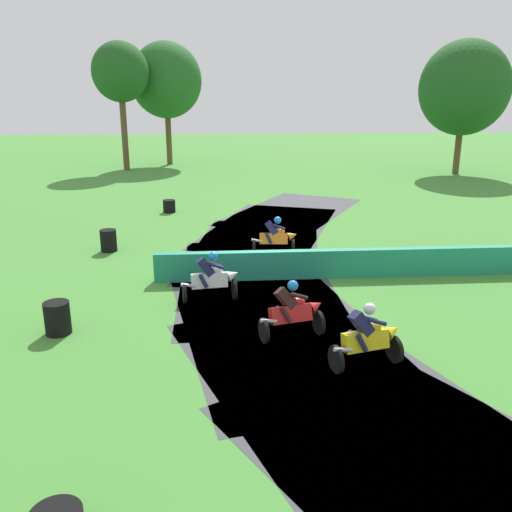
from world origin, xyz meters
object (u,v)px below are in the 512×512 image
(motorcycle_fourth_yellow, at_px, (368,337))
(tire_stack_mid_a, at_px, (109,240))
(tire_stack_near, at_px, (169,206))
(motorcycle_trailing_red, at_px, (293,311))
(motorcycle_lead_orange, at_px, (276,237))
(tire_stack_mid_b, at_px, (57,318))
(motorcycle_chase_white, at_px, (212,278))

(motorcycle_fourth_yellow, relative_size, tire_stack_mid_a, 2.10)
(tire_stack_near, distance_m, tire_stack_mid_a, 6.73)
(tire_stack_near, bearing_deg, tire_stack_mid_a, -104.35)
(motorcycle_trailing_red, xyz_separation_m, tire_stack_near, (-4.07, 14.10, -0.33))
(motorcycle_fourth_yellow, bearing_deg, motorcycle_lead_orange, 97.32)
(motorcycle_fourth_yellow, height_order, tire_stack_mid_a, motorcycle_fourth_yellow)
(motorcycle_lead_orange, distance_m, motorcycle_fourth_yellow, 8.40)
(motorcycle_lead_orange, bearing_deg, tire_stack_mid_b, -133.62)
(motorcycle_fourth_yellow, xyz_separation_m, tire_stack_mid_b, (-7.02, 2.09, -0.25))
(motorcycle_trailing_red, bearing_deg, tire_stack_near, 106.12)
(tire_stack_near, bearing_deg, motorcycle_lead_orange, -59.11)
(motorcycle_chase_white, height_order, motorcycle_fourth_yellow, motorcycle_chase_white)
(motorcycle_trailing_red, height_order, motorcycle_fourth_yellow, motorcycle_fourth_yellow)
(motorcycle_lead_orange, height_order, motorcycle_fourth_yellow, motorcycle_fourth_yellow)
(motorcycle_chase_white, relative_size, tire_stack_mid_b, 2.09)
(tire_stack_near, relative_size, tire_stack_mid_a, 0.75)
(motorcycle_chase_white, xyz_separation_m, tire_stack_mid_a, (-3.80, 5.14, -0.25))
(motorcycle_lead_orange, relative_size, tire_stack_mid_a, 2.13)
(tire_stack_mid_a, height_order, tire_stack_mid_b, same)
(motorcycle_lead_orange, height_order, tire_stack_mid_a, motorcycle_lead_orange)
(motorcycle_lead_orange, distance_m, motorcycle_trailing_red, 6.77)
(motorcycle_chase_white, height_order, tire_stack_near, motorcycle_chase_white)
(motorcycle_fourth_yellow, distance_m, tire_stack_mid_a, 11.60)
(motorcycle_trailing_red, bearing_deg, tire_stack_mid_b, 174.78)
(motorcycle_lead_orange, relative_size, tire_stack_near, 2.84)
(motorcycle_chase_white, xyz_separation_m, tire_stack_mid_b, (-3.70, -1.92, -0.25))
(motorcycle_fourth_yellow, distance_m, tire_stack_mid_b, 7.33)
(motorcycle_chase_white, distance_m, motorcycle_trailing_red, 3.12)
(motorcycle_chase_white, distance_m, tire_stack_mid_b, 4.18)
(motorcycle_trailing_red, xyz_separation_m, tire_stack_mid_b, (-5.64, 0.52, -0.23))
(motorcycle_fourth_yellow, bearing_deg, motorcycle_trailing_red, 131.35)
(motorcycle_chase_white, height_order, tire_stack_mid_b, motorcycle_chase_white)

